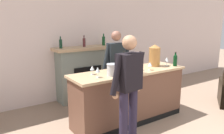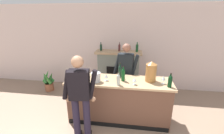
% 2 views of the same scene
% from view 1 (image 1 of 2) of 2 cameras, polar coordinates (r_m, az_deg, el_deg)
% --- Properties ---
extents(wall_back_panel, '(12.00, 0.07, 2.75)m').
position_cam_1_polar(wall_back_panel, '(5.70, -5.42, 6.43)').
color(wall_back_panel, silver).
rests_on(wall_back_panel, ground_plane).
extents(bar_counter, '(2.32, 0.70, 1.01)m').
position_cam_1_polar(bar_counter, '(4.26, 4.54, -7.50)').
color(bar_counter, brown).
rests_on(bar_counter, ground_plane).
extents(fireplace_stone, '(1.46, 0.52, 1.61)m').
position_cam_1_polar(fireplace_stone, '(5.42, -7.33, -1.50)').
color(fireplace_stone, gray).
rests_on(fireplace_stone, ground_plane).
extents(person_customer, '(0.65, 0.35, 1.73)m').
position_cam_1_polar(person_customer, '(3.18, 4.33, -5.69)').
color(person_customer, '#241E31').
rests_on(person_customer, ground_plane).
extents(person_bartender, '(0.65, 0.35, 1.72)m').
position_cam_1_polar(person_bartender, '(4.68, 1.11, -0.01)').
color(person_bartender, '#3F323C').
rests_on(person_bartender, ground_plane).
extents(copper_dispenser, '(0.23, 0.27, 0.45)m').
position_cam_1_polar(copper_dispenser, '(4.56, 11.06, 3.04)').
color(copper_dispenser, '#AD723A').
rests_on(copper_dispenser, bar_counter).
extents(ice_bucket_steel, '(0.21, 0.21, 0.20)m').
position_cam_1_polar(ice_bucket_steel, '(3.70, 0.19, -0.71)').
color(ice_bucket_steel, silver).
rests_on(ice_bucket_steel, bar_counter).
extents(wine_bottle_chardonnay_pale, '(0.08, 0.08, 0.34)m').
position_cam_1_polar(wine_bottle_chardonnay_pale, '(4.24, 3.13, 1.55)').
color(wine_bottle_chardonnay_pale, '#132E21').
rests_on(wine_bottle_chardonnay_pale, bar_counter).
extents(wine_bottle_burgundy_dark, '(0.08, 0.08, 0.29)m').
position_cam_1_polar(wine_bottle_burgundy_dark, '(4.67, 16.18, 1.83)').
color(wine_bottle_burgundy_dark, black).
rests_on(wine_bottle_burgundy_dark, bar_counter).
extents(wine_bottle_merlot_tall, '(0.08, 0.08, 0.34)m').
position_cam_1_polar(wine_bottle_merlot_tall, '(4.13, 5.86, 1.24)').
color(wine_bottle_merlot_tall, '#0D451A').
rests_on(wine_bottle_merlot_tall, bar_counter).
extents(wine_bottle_rose_blush, '(0.07, 0.07, 0.28)m').
position_cam_1_polar(wine_bottle_rose_blush, '(3.92, 7.01, 0.25)').
color(wine_bottle_rose_blush, '#B4BCB2').
rests_on(wine_bottle_rose_blush, bar_counter).
extents(wine_glass_near_bucket, '(0.08, 0.08, 0.18)m').
position_cam_1_polar(wine_glass_near_bucket, '(4.68, 14.13, 1.93)').
color(wine_glass_near_bucket, silver).
rests_on(wine_glass_near_bucket, bar_counter).
extents(wine_glass_front_left, '(0.08, 0.08, 0.15)m').
position_cam_1_polar(wine_glass_front_left, '(4.18, 9.89, 0.67)').
color(wine_glass_front_left, silver).
rests_on(wine_glass_front_left, bar_counter).
extents(wine_glass_by_dispenser, '(0.08, 0.08, 0.16)m').
position_cam_1_polar(wine_glass_by_dispenser, '(3.79, -5.20, -0.32)').
color(wine_glass_by_dispenser, silver).
rests_on(wine_glass_by_dispenser, bar_counter).
extents(wine_glass_back_row, '(0.08, 0.08, 0.16)m').
position_cam_1_polar(wine_glass_back_row, '(3.88, 2.13, -0.03)').
color(wine_glass_back_row, silver).
rests_on(wine_glass_back_row, bar_counter).
extents(wine_glass_front_right, '(0.08, 0.08, 0.17)m').
position_cam_1_polar(wine_glass_front_right, '(3.59, -3.73, -0.81)').
color(wine_glass_front_right, silver).
rests_on(wine_glass_front_right, bar_counter).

